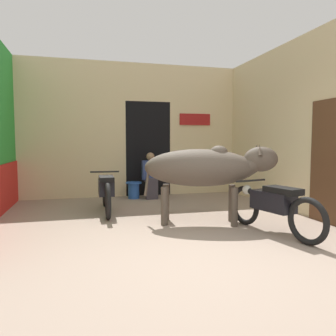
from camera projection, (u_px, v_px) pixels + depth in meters
ground_plane at (191, 256)px, 3.87m from camera, size 30.00×30.00×0.00m
wall_back_with_doorway at (137, 137)px, 8.40m from camera, size 5.38×0.93×3.29m
wall_right_with_door at (287, 128)px, 6.57m from camera, size 0.22×4.52×3.29m
cow at (206, 168)px, 5.36m from camera, size 2.21×1.20×1.32m
motorcycle_near at (273, 205)px, 4.78m from camera, size 0.64×1.82×0.75m
motorcycle_far at (106, 190)px, 6.23m from camera, size 0.58×1.84×0.76m
shopkeeper_seated at (151, 175)px, 7.81m from camera, size 0.39×0.33×1.10m
plastic_stool at (134, 190)px, 7.82m from camera, size 0.38×0.38×0.40m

